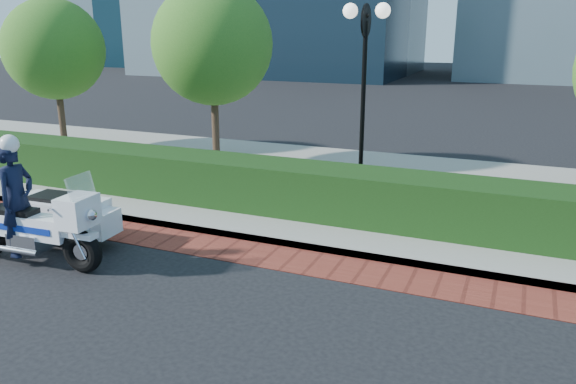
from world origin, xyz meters
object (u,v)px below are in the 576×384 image
at_px(lamppost, 364,71).
at_px(police_motorcycle, 42,214).
at_px(tree_b, 212,44).
at_px(tree_a, 54,49).

height_order(lamppost, police_motorcycle, lamppost).
xyz_separation_m(tree_b, police_motorcycle, (0.27, -6.46, -2.68)).
distance_m(tree_a, tree_b, 5.50).
distance_m(tree_a, police_motorcycle, 9.01).
bearing_deg(tree_a, lamppost, -7.41).
distance_m(lamppost, tree_b, 4.71).
xyz_separation_m(tree_a, tree_b, (5.50, 0.00, 0.21)).
bearing_deg(police_motorcycle, tree_b, 89.00).
distance_m(lamppost, police_motorcycle, 7.03).
bearing_deg(police_motorcycle, lamppost, 47.27).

